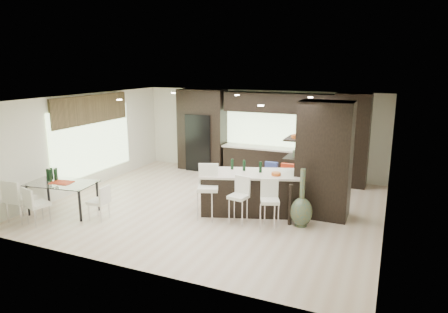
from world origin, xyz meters
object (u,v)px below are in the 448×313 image
at_px(floor_vase, 302,198).
at_px(chair_near, 38,207).
at_px(chair_end, 99,204).
at_px(chair_far, 20,202).
at_px(kitchen_island, 250,192).
at_px(bench, 280,186).
at_px(dining_table, 63,198).
at_px(stool_mid, 238,205).
at_px(stool_right, 270,210).
at_px(stool_left, 208,198).

relative_size(floor_vase, chair_near, 1.63).
bearing_deg(chair_end, chair_far, 111.83).
bearing_deg(kitchen_island, chair_end, -167.43).
bearing_deg(floor_vase, bench, 118.10).
distance_m(floor_vase, dining_table, 5.62).
distance_m(stool_mid, bench, 2.34).
bearing_deg(kitchen_island, chair_near, -166.59).
xyz_separation_m(stool_mid, chair_end, (-3.02, -1.05, -0.06)).
bearing_deg(chair_far, stool_mid, 19.15).
distance_m(chair_near, chair_far, 0.50).
xyz_separation_m(bench, floor_vase, (1.01, -1.90, 0.40)).
relative_size(kitchen_island, dining_table, 1.51).
distance_m(kitchen_island, bench, 1.56).
xyz_separation_m(stool_right, chair_far, (-5.31, -1.83, 0.03)).
relative_size(stool_mid, stool_right, 0.99).
xyz_separation_m(stool_mid, chair_near, (-4.09, -1.79, -0.03)).
height_order(stool_right, floor_vase, floor_vase).
xyz_separation_m(kitchen_island, chair_far, (-4.58, -2.63, -0.03)).
distance_m(kitchen_island, stool_left, 1.11).
relative_size(stool_left, floor_vase, 0.79).
height_order(stool_left, chair_end, stool_left).
height_order(bench, floor_vase, floor_vase).
bearing_deg(bench, stool_mid, -98.09).
bearing_deg(chair_far, floor_vase, 18.20).
height_order(bench, chair_near, chair_near).
bearing_deg(dining_table, stool_left, 8.44).
height_order(floor_vase, chair_far, floor_vase).
distance_m(floor_vase, chair_end, 4.60).
relative_size(bench, floor_vase, 1.01).
distance_m(dining_table, chair_end, 1.07).
bearing_deg(stool_mid, kitchen_island, 100.32).
bearing_deg(kitchen_island, bench, 59.30).
xyz_separation_m(chair_near, chair_end, (1.07, 0.74, -0.03)).
height_order(bench, chair_far, chair_far).
height_order(stool_right, bench, stool_right).
height_order(kitchen_island, stool_right, kitchen_island).
distance_m(stool_mid, stool_right, 0.73).
height_order(stool_right, chair_far, chair_far).
height_order(stool_mid, floor_vase, floor_vase).
distance_m(stool_left, chair_far, 4.25).
bearing_deg(stool_right, stool_mid, 157.92).
bearing_deg(bench, chair_far, -140.10).
bearing_deg(bench, floor_vase, -62.24).
xyz_separation_m(kitchen_island, stool_right, (0.73, -0.80, -0.06)).
xyz_separation_m(stool_mid, dining_table, (-4.09, -1.05, -0.06)).
bearing_deg(chair_end, kitchen_island, -63.08).
distance_m(kitchen_island, floor_vase, 1.39).
relative_size(stool_mid, floor_vase, 0.66).
xyz_separation_m(kitchen_island, chair_near, (-4.09, -2.59, -0.09)).
relative_size(stool_left, chair_end, 1.38).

